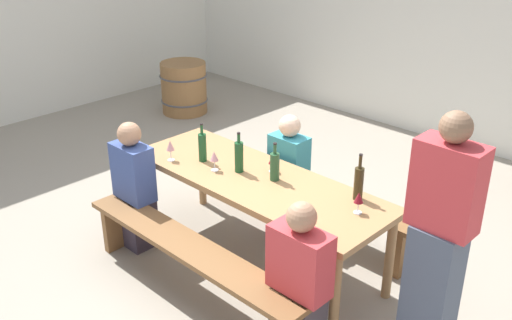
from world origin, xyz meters
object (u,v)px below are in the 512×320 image
(wine_glass_1, at_px, (214,157))
(standing_host, at_px, (437,252))
(wine_bottle_3, at_px, (239,156))
(wine_barrel, at_px, (184,88))
(tasting_table, at_px, (256,186))
(wine_glass_2, at_px, (273,160))
(wine_glass_0, at_px, (170,146))
(wine_glass_3, at_px, (359,198))
(seated_guest_near_1, at_px, (299,283))
(wine_bottle_1, at_px, (359,183))
(seated_guest_near_0, at_px, (135,189))
(wine_bottle_0, at_px, (275,166))
(wine_bottle_2, at_px, (202,147))
(bench_far, at_px, (310,193))
(seated_guest_far_0, at_px, (288,177))
(bench_near, at_px, (190,256))

(wine_glass_1, xyz_separation_m, standing_host, (1.89, 0.07, -0.04))
(wine_bottle_3, xyz_separation_m, wine_barrel, (-3.02, 1.89, -0.53))
(tasting_table, xyz_separation_m, wine_glass_2, (0.02, 0.17, 0.18))
(wine_glass_0, bearing_deg, wine_glass_3, 12.41)
(seated_guest_near_1, bearing_deg, wine_bottle_1, 9.84)
(seated_guest_near_0, bearing_deg, wine_glass_1, -54.17)
(wine_bottle_3, bearing_deg, wine_glass_3, 5.87)
(wine_glass_0, bearing_deg, wine_glass_1, 16.90)
(wine_bottle_0, height_order, wine_bottle_2, wine_bottle_2)
(wine_bottle_1, height_order, standing_host, standing_host)
(tasting_table, xyz_separation_m, bench_far, (0.00, 0.69, -0.31))
(seated_guest_far_0, bearing_deg, wine_glass_3, 66.50)
(tasting_table, distance_m, seated_guest_far_0, 0.57)
(wine_glass_2, bearing_deg, bench_far, 92.25)
(bench_near, bearing_deg, wine_bottle_3, 104.44)
(bench_far, relative_size, standing_host, 1.25)
(wine_bottle_2, xyz_separation_m, seated_guest_near_0, (-0.35, -0.46, -0.34))
(bench_near, bearing_deg, standing_host, 21.53)
(wine_bottle_2, bearing_deg, wine_glass_1, -15.52)
(tasting_table, xyz_separation_m, seated_guest_near_1, (0.90, -0.54, -0.17))
(wine_glass_1, xyz_separation_m, wine_glass_3, (1.21, 0.23, -0.00))
(wine_bottle_0, bearing_deg, seated_guest_near_0, -148.82)
(wine_bottle_2, distance_m, wine_glass_2, 0.61)
(seated_guest_far_0, bearing_deg, wine_bottle_0, 29.13)
(wine_glass_0, relative_size, wine_glass_3, 1.10)
(wine_glass_0, bearing_deg, wine_bottle_1, 19.33)
(wine_glass_1, bearing_deg, wine_bottle_3, 39.20)
(wine_bottle_1, bearing_deg, wine_glass_0, -160.67)
(bench_far, bearing_deg, bench_near, -90.00)
(seated_guest_near_1, bearing_deg, standing_host, -54.74)
(bench_near, height_order, wine_glass_2, wine_glass_2)
(tasting_table, height_order, standing_host, standing_host)
(wine_bottle_2, xyz_separation_m, wine_barrel, (-2.66, 1.95, -0.53))
(seated_guest_near_0, bearing_deg, wine_glass_3, -70.26)
(wine_bottle_2, height_order, wine_barrel, wine_bottle_2)
(wine_glass_2, bearing_deg, standing_host, -8.79)
(tasting_table, distance_m, bench_far, 0.75)
(bench_far, distance_m, wine_bottle_2, 1.07)
(wine_glass_1, relative_size, wine_glass_3, 1.03)
(tasting_table, relative_size, seated_guest_far_0, 2.05)
(wine_glass_3, distance_m, seated_guest_near_0, 1.90)
(bench_near, xyz_separation_m, wine_barrel, (-3.19, 2.56, -0.01))
(wine_glass_1, bearing_deg, wine_bottle_0, 24.81)
(seated_guest_near_1, bearing_deg, tasting_table, 59.26)
(wine_glass_3, xyz_separation_m, seated_guest_far_0, (-1.01, 0.44, -0.34))
(tasting_table, height_order, seated_guest_near_0, seated_guest_near_0)
(bench_near, bearing_deg, wine_glass_1, 120.62)
(wine_glass_0, height_order, wine_glass_1, wine_glass_0)
(wine_bottle_0, distance_m, standing_host, 1.44)
(bench_near, distance_m, wine_bottle_0, 0.92)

